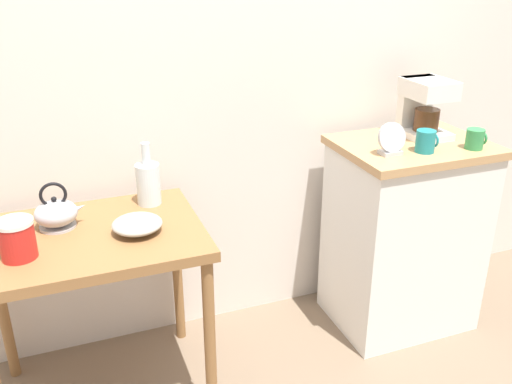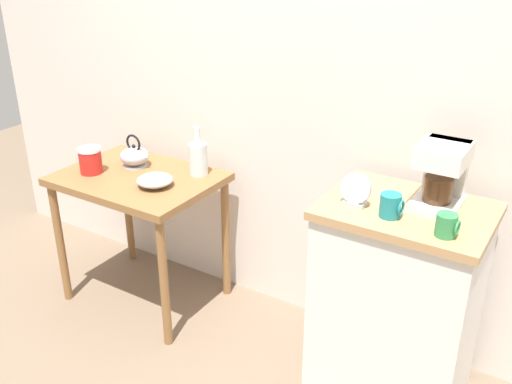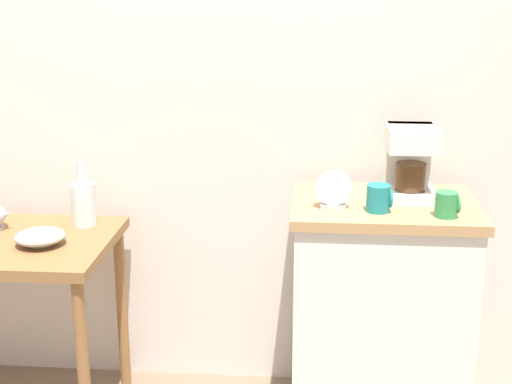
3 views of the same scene
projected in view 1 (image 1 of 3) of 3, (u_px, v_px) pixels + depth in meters
ground_plane at (260, 348)px, 2.58m from camera, size 8.00×8.00×0.00m
back_wall at (251, 26)px, 2.38m from camera, size 4.40×0.10×2.80m
wooden_table at (92, 258)px, 2.07m from camera, size 0.82×0.60×0.75m
kitchen_counter at (403, 234)px, 2.64m from camera, size 0.66×0.51×0.92m
bowl_stoneware at (137, 224)px, 2.03m from camera, size 0.18×0.18×0.06m
teakettle at (57, 213)px, 2.06m from camera, size 0.19×0.16×0.18m
glass_carafe_vase at (148, 182)px, 2.24m from camera, size 0.10×0.10×0.26m
canister_enamel at (17, 239)px, 1.84m from camera, size 0.12×0.12×0.14m
coffee_maker at (424, 105)px, 2.51m from camera, size 0.18×0.22×0.26m
mug_tall_green at (475, 139)px, 2.37m from camera, size 0.08×0.08×0.09m
mug_dark_teal at (426, 141)px, 2.33m from camera, size 0.09×0.08×0.09m
table_clock at (392, 141)px, 2.29m from camera, size 0.12×0.06×0.14m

